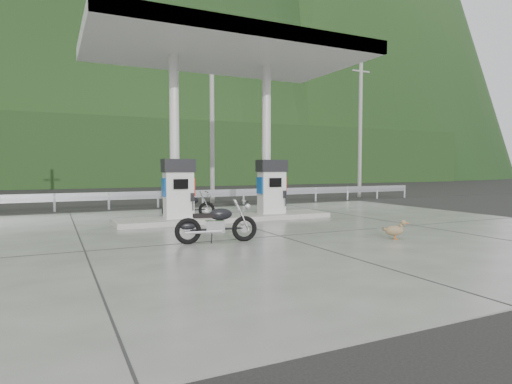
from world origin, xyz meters
name	(u,v)px	position (x,y,z in m)	size (l,w,h in m)	color
ground	(262,231)	(0.00, 0.00, 0.00)	(160.00, 160.00, 0.00)	black
forecourt_apron	(262,231)	(0.00, 0.00, 0.01)	(18.00, 14.00, 0.02)	#63635E
pump_island	(227,218)	(0.00, 2.50, 0.10)	(7.00, 1.40, 0.15)	gray
gas_pump_left	(178,189)	(-1.60, 2.50, 1.07)	(0.95, 0.55, 1.80)	silver
gas_pump_right	(272,187)	(1.60, 2.50, 1.07)	(0.95, 0.55, 1.80)	silver
canopy_column_left	(174,137)	(-1.60, 2.90, 2.67)	(0.30, 0.30, 5.00)	silver
canopy_column_right	(266,140)	(1.60, 2.90, 2.67)	(0.30, 0.30, 5.00)	silver
canopy_roof	(227,51)	(0.00, 2.50, 5.37)	(8.50, 5.00, 0.40)	silver
guardrail	(181,190)	(0.00, 8.00, 0.71)	(26.00, 0.16, 1.42)	#ABACB3
road	(162,201)	(0.00, 11.50, 0.00)	(60.00, 7.00, 0.01)	black
utility_pole_b	(212,120)	(2.00, 9.50, 4.00)	(0.22, 0.22, 8.00)	gray
utility_pole_c	(360,128)	(11.00, 9.50, 4.00)	(0.22, 0.22, 8.00)	gray
tree_band	(114,153)	(0.00, 30.00, 3.00)	(80.00, 6.00, 6.00)	black
forested_hills	(89,179)	(0.00, 60.00, 0.00)	(100.00, 40.00, 140.00)	black
motorcycle_left	(217,224)	(-1.73, -1.20, 0.44)	(1.76, 0.56, 0.83)	black
motorcycle_right	(189,207)	(-0.98, 3.52, 0.41)	(1.64, 0.52, 0.78)	black
duck	(394,231)	(2.22, -2.57, 0.21)	(0.54, 0.15, 0.39)	brown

